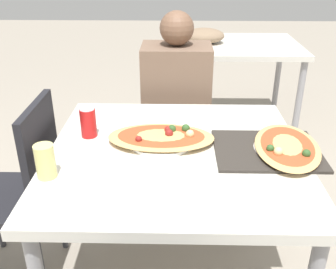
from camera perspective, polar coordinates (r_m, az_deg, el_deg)
name	(u,v)px	position (r m, az deg, el deg)	size (l,w,h in m)	color
dining_table	(175,167)	(1.59, 1.07, -4.75)	(1.00, 0.98, 0.74)	silver
chair_far_seated	(176,121)	(2.40, 1.11, 1.98)	(0.40, 0.40, 0.89)	black
chair_side_left	(21,187)	(1.89, -20.50, -7.11)	(0.40, 0.40, 0.89)	black
person_seated	(176,99)	(2.22, 1.14, 5.11)	(0.38, 0.29, 1.17)	#2D2D38
pizza_main	(162,138)	(1.61, -0.93, -0.44)	(0.44, 0.27, 0.06)	white
soda_can	(88,123)	(1.67, -11.51, 1.71)	(0.07, 0.07, 0.12)	red
drink_glass	(45,161)	(1.42, -17.40, -3.73)	(0.07, 0.07, 0.12)	#E0DB7F
serving_tray	(267,150)	(1.59, 14.12, -2.27)	(0.41, 0.33, 0.01)	#332D28
pizza_second	(287,148)	(1.60, 16.87, -1.83)	(0.30, 0.44, 0.06)	white
background_table	(226,50)	(3.31, 8.40, 12.01)	(1.10, 0.80, 0.86)	silver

